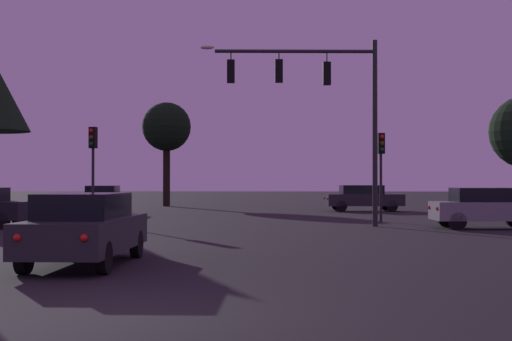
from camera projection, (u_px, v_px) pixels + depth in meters
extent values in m
plane|color=black|center=(242.00, 218.00, 33.82)|extent=(168.00, 168.00, 0.00)
cylinder|color=#232326|center=(375.00, 133.00, 27.67)|extent=(0.20, 0.20, 7.28)
cylinder|color=#232326|center=(295.00, 51.00, 27.67)|extent=(6.24, 0.50, 0.14)
ellipsoid|color=#F4EACC|center=(207.00, 47.00, 27.63)|extent=(0.56, 0.28, 0.16)
cylinder|color=#232326|center=(327.00, 57.00, 27.68)|extent=(0.05, 0.05, 0.42)
cube|color=black|center=(327.00, 74.00, 27.67)|extent=(0.31, 0.26, 0.90)
sphere|color=#4C0A0A|center=(326.00, 67.00, 27.82)|extent=(0.18, 0.18, 0.18)
sphere|color=#F9A319|center=(326.00, 74.00, 27.81)|extent=(0.18, 0.18, 0.18)
sphere|color=#0C4219|center=(326.00, 81.00, 27.81)|extent=(0.18, 0.18, 0.18)
cylinder|color=#232326|center=(279.00, 55.00, 27.66)|extent=(0.05, 0.05, 0.32)
cube|color=black|center=(279.00, 71.00, 27.65)|extent=(0.31, 0.26, 0.90)
sphere|color=#4C0A0A|center=(279.00, 64.00, 27.79)|extent=(0.18, 0.18, 0.18)
sphere|color=#F9A319|center=(279.00, 72.00, 27.79)|extent=(0.18, 0.18, 0.18)
sphere|color=#0C4219|center=(279.00, 79.00, 27.79)|extent=(0.18, 0.18, 0.18)
cylinder|color=#232326|center=(231.00, 56.00, 27.63)|extent=(0.05, 0.05, 0.34)
cube|color=black|center=(231.00, 71.00, 27.62)|extent=(0.31, 0.26, 0.90)
sphere|color=#4C0A0A|center=(231.00, 65.00, 27.77)|extent=(0.18, 0.18, 0.18)
sphere|color=#F9A319|center=(231.00, 72.00, 27.76)|extent=(0.18, 0.18, 0.18)
sphere|color=#0C4219|center=(231.00, 79.00, 27.76)|extent=(0.18, 0.18, 0.18)
cylinder|color=#232326|center=(381.00, 188.00, 30.70)|extent=(0.12, 0.12, 2.95)
cube|color=black|center=(381.00, 143.00, 30.73)|extent=(0.35, 0.31, 0.90)
sphere|color=red|center=(382.00, 137.00, 30.60)|extent=(0.18, 0.18, 0.18)
sphere|color=#56380C|center=(382.00, 143.00, 30.59)|extent=(0.18, 0.18, 0.18)
sphere|color=#0C4219|center=(382.00, 150.00, 30.59)|extent=(0.18, 0.18, 0.18)
cylinder|color=#232326|center=(93.00, 186.00, 29.93)|extent=(0.12, 0.12, 3.15)
cube|color=black|center=(93.00, 138.00, 29.96)|extent=(0.35, 0.31, 0.90)
sphere|color=red|center=(91.00, 131.00, 29.83)|extent=(0.18, 0.18, 0.18)
sphere|color=#56380C|center=(91.00, 137.00, 29.82)|extent=(0.18, 0.18, 0.18)
sphere|color=#0C4219|center=(91.00, 144.00, 29.82)|extent=(0.18, 0.18, 0.18)
cube|color=#232328|center=(86.00, 234.00, 14.97)|extent=(1.76, 4.53, 0.68)
cube|color=black|center=(84.00, 206.00, 14.83)|extent=(1.51, 2.45, 0.52)
cylinder|color=black|center=(71.00, 244.00, 16.49)|extent=(0.20, 0.64, 0.64)
cylinder|color=black|center=(136.00, 244.00, 16.43)|extent=(0.20, 0.64, 0.64)
cylinder|color=black|center=(24.00, 258.00, 13.51)|extent=(0.20, 0.64, 0.64)
cylinder|color=black|center=(104.00, 258.00, 13.45)|extent=(0.20, 0.64, 0.64)
sphere|color=red|center=(17.00, 238.00, 12.73)|extent=(0.14, 0.14, 0.14)
sphere|color=red|center=(84.00, 238.00, 12.68)|extent=(0.14, 0.14, 0.14)
cube|color=gray|center=(487.00, 211.00, 26.39)|extent=(4.00, 1.92, 0.68)
cube|color=black|center=(482.00, 195.00, 26.40)|extent=(2.18, 1.61, 0.52)
cylinder|color=black|center=(446.00, 219.00, 27.19)|extent=(0.65, 0.22, 0.64)
cylinder|color=black|center=(458.00, 221.00, 25.60)|extent=(0.65, 0.22, 0.64)
sphere|color=red|center=(429.00, 208.00, 27.03)|extent=(0.14, 0.14, 0.14)
sphere|color=red|center=(437.00, 209.00, 25.78)|extent=(0.14, 0.14, 0.14)
cylinder|color=black|center=(20.00, 218.00, 27.56)|extent=(0.65, 0.24, 0.64)
cylinder|color=black|center=(1.00, 221.00, 25.97)|extent=(0.65, 0.24, 0.64)
cube|color=#0F1947|center=(103.00, 202.00, 37.83)|extent=(2.19, 4.49, 0.68)
cube|color=black|center=(103.00, 190.00, 37.99)|extent=(1.75, 2.48, 0.52)
cylinder|color=black|center=(113.00, 209.00, 36.44)|extent=(0.26, 0.66, 0.64)
cylinder|color=black|center=(83.00, 209.00, 36.35)|extent=(0.26, 0.66, 0.64)
cylinder|color=black|center=(121.00, 207.00, 39.30)|extent=(0.26, 0.66, 0.64)
cylinder|color=black|center=(92.00, 207.00, 39.21)|extent=(0.26, 0.66, 0.64)
sphere|color=red|center=(120.00, 199.00, 40.04)|extent=(0.14, 0.14, 0.14)
sphere|color=red|center=(98.00, 199.00, 39.97)|extent=(0.14, 0.14, 0.14)
cube|color=#232328|center=(364.00, 200.00, 41.45)|extent=(4.57, 2.21, 0.68)
cube|color=black|center=(361.00, 190.00, 41.46)|extent=(2.52, 1.78, 0.52)
cylinder|color=black|center=(386.00, 205.00, 42.33)|extent=(0.66, 0.26, 0.64)
cylinder|color=black|center=(392.00, 206.00, 40.70)|extent=(0.66, 0.26, 0.64)
cylinder|color=black|center=(337.00, 205.00, 42.20)|extent=(0.66, 0.26, 0.64)
cylinder|color=black|center=(341.00, 206.00, 40.57)|extent=(0.66, 0.26, 0.64)
sphere|color=red|center=(325.00, 198.00, 42.00)|extent=(0.14, 0.14, 0.14)
sphere|color=red|center=(328.00, 198.00, 40.72)|extent=(0.14, 0.14, 0.14)
cylinder|color=black|center=(167.00, 175.00, 49.38)|extent=(0.50, 0.50, 4.36)
sphere|color=black|center=(167.00, 127.00, 49.42)|extent=(3.40, 3.40, 3.40)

